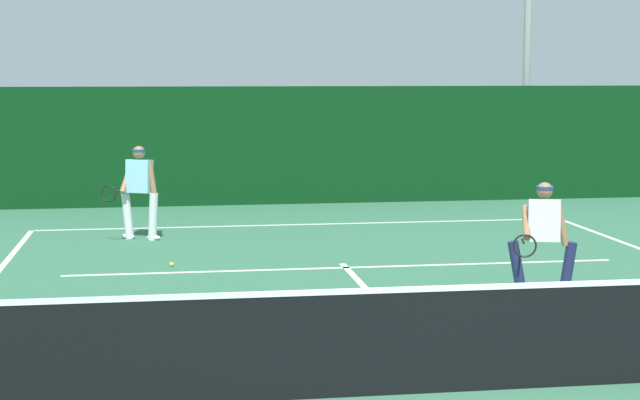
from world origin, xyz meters
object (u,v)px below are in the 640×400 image
Objects in this scene: player_near at (543,236)px; tennis_ball at (172,264)px; player_far at (139,188)px; tennis_ball_extra at (585,309)px.

player_near is 23.35× the size of tennis_ball.
player_far is 2.81m from tennis_ball.
player_near is at bearing 157.43° from player_far.
player_near is 0.93× the size of player_far.
player_far is at bearing 101.28° from tennis_ball.
player_near is 23.35× the size of tennis_ball_extra.
player_far is (-5.21, 5.72, 0.07)m from player_near.
player_far is at bearing -31.39° from player_near.
tennis_ball_extra is at bearing -36.75° from tennis_ball.
tennis_ball_extra is (5.00, -3.74, 0.00)m from tennis_ball.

